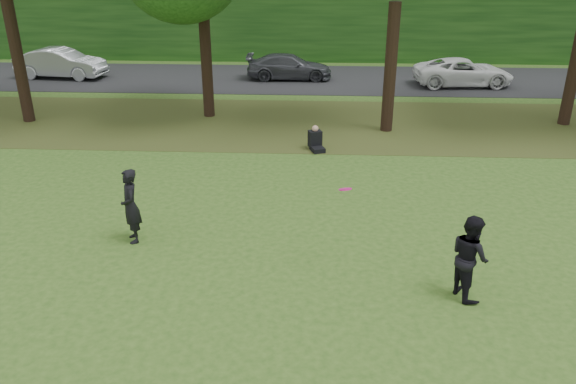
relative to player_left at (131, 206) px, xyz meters
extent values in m
plane|color=#2C4E18|center=(2.85, -3.33, -0.89)|extent=(120.00, 120.00, 0.00)
cube|color=#453A18|center=(2.85, 9.67, -0.89)|extent=(60.00, 7.00, 0.01)
cube|color=black|center=(2.85, 17.67, -0.88)|extent=(70.00, 7.00, 0.02)
cube|color=#143D11|center=(2.85, 23.67, 1.61)|extent=(70.00, 3.00, 5.00)
imported|color=black|center=(0.00, 0.00, 0.00)|extent=(0.66, 0.77, 1.78)
imported|color=black|center=(7.25, -1.87, -0.02)|extent=(0.89, 1.01, 1.74)
imported|color=#AAACB2|center=(-9.11, 17.25, -0.12)|extent=(4.72, 2.05, 1.51)
imported|color=#414249|center=(2.76, 17.57, -0.24)|extent=(4.41, 1.90, 1.26)
imported|color=white|center=(11.39, 16.54, -0.21)|extent=(4.89, 2.55, 1.32)
cylinder|color=#ED148D|center=(4.85, -0.87, 0.91)|extent=(0.38, 0.37, 0.13)
cube|color=black|center=(4.28, 6.48, -0.81)|extent=(0.56, 0.66, 0.16)
cube|color=black|center=(4.19, 6.74, -0.53)|extent=(0.51, 0.46, 0.56)
sphere|color=tan|center=(4.19, 6.74, -0.17)|extent=(0.22, 0.22, 0.22)
cylinder|color=black|center=(-7.15, 9.47, 1.65)|extent=(0.44, 0.44, 5.08)
cylinder|color=black|center=(-0.15, 10.57, 1.17)|extent=(0.44, 0.44, 4.12)
cylinder|color=black|center=(6.85, 8.97, 1.42)|extent=(0.44, 0.44, 4.62)
cylinder|color=black|center=(13.85, 10.17, 1.34)|extent=(0.44, 0.44, 4.45)
camera|label=1|loc=(4.23, -11.46, 5.49)|focal=35.00mm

